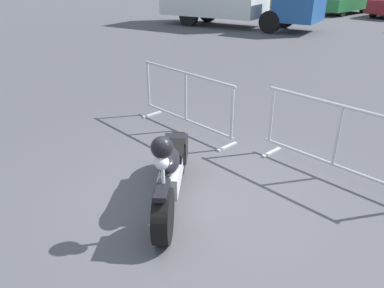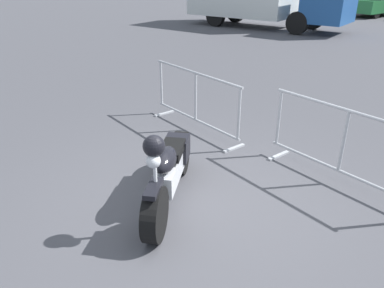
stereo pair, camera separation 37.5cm
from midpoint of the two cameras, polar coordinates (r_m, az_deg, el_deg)
ground_plane at (r=4.72m, az=4.58°, el=-9.26°), size 120.00×120.00×0.00m
motorcycle at (r=4.56m, az=-1.15°, el=-3.87°), size 1.33×1.80×1.18m
crowd_barrier_near at (r=6.60m, az=2.19°, el=6.59°), size 2.24×0.72×1.07m
crowd_barrier_far at (r=5.33m, az=23.88°, el=-0.39°), size 2.24×0.72×1.07m
parked_car_green at (r=26.38m, az=26.81°, el=18.68°), size 2.37×4.52×1.46m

